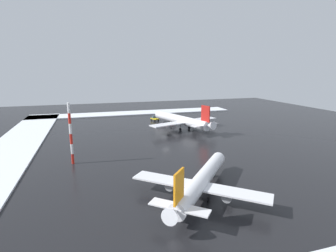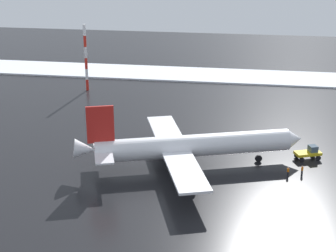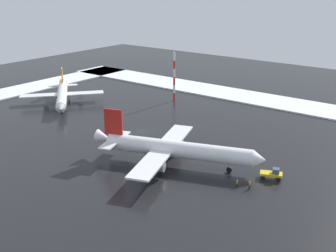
# 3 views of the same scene
# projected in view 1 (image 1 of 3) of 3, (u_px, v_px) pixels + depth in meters

# --- Properties ---
(ground_plane) EXTENTS (240.00, 240.00, 0.00)m
(ground_plane) POSITION_uv_depth(u_px,v_px,m) (166.00, 144.00, 92.18)
(ground_plane) COLOR black
(snow_bank_far) EXTENTS (152.00, 16.00, 0.45)m
(snow_bank_far) POSITION_uv_depth(u_px,v_px,m) (6.00, 156.00, 78.07)
(snow_bank_far) COLOR white
(snow_bank_far) RESTS_ON ground_plane
(snow_bank_left) EXTENTS (14.00, 116.00, 0.45)m
(snow_bank_left) POSITION_uv_depth(u_px,v_px,m) (134.00, 113.00, 154.81)
(snow_bank_left) COLOR white
(snow_bank_left) RESTS_ON ground_plane
(airplane_far_rear) EXTENTS (38.91, 32.84, 11.92)m
(airplane_far_rear) POSITION_uv_depth(u_px,v_px,m) (181.00, 120.00, 113.74)
(airplane_far_rear) COLOR white
(airplane_far_rear) RESTS_ON ground_plane
(airplane_parked_portside) EXTENTS (27.65, 25.71, 10.05)m
(airplane_parked_portside) POSITION_uv_depth(u_px,v_px,m) (201.00, 181.00, 53.65)
(airplane_parked_portside) COLOR white
(airplane_parked_portside) RESTS_ON ground_plane
(pushback_tug) EXTENTS (5.09, 3.79, 2.50)m
(pushback_tug) POSITION_uv_depth(u_px,v_px,m) (155.00, 118.00, 132.00)
(pushback_tug) COLOR gold
(pushback_tug) RESTS_ON ground_plane
(ground_crew_beside_wing) EXTENTS (0.36, 0.36, 1.71)m
(ground_crew_beside_wing) POSITION_uv_depth(u_px,v_px,m) (172.00, 120.00, 130.46)
(ground_crew_beside_wing) COLOR black
(ground_crew_beside_wing) RESTS_ON ground_plane
(ground_crew_near_tug) EXTENTS (0.36, 0.36, 1.71)m
(ground_crew_near_tug) POSITION_uv_depth(u_px,v_px,m) (169.00, 119.00, 132.42)
(ground_crew_near_tug) COLOR black
(ground_crew_near_tug) RESTS_ON ground_plane
(antenna_mast) EXTENTS (0.70, 0.70, 17.07)m
(antenna_mast) POSITION_uv_depth(u_px,v_px,m) (71.00, 134.00, 70.84)
(antenna_mast) COLOR red
(antenna_mast) RESTS_ON ground_plane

